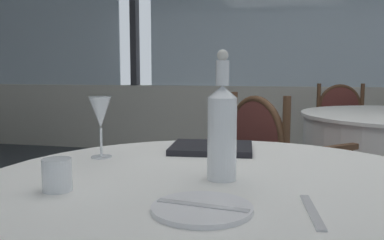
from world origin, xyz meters
The scene contains 10 objects.
window_wall_far centered at (0.00, 3.41, 1.18)m, with size 11.59×0.14×2.98m.
side_plate centered at (-0.05, -0.90, 0.77)m, with size 0.20×0.20×0.01m, color white.
butter_knife centered at (-0.05, -0.90, 0.78)m, with size 0.19×0.02×0.00m, color silver.
dinner_fork centered at (0.15, -0.86, 0.77)m, with size 0.19×0.02×0.00m, color silver.
water_bottle centered at (-0.05, -0.66, 0.89)m, with size 0.07×0.07×0.32m.
wine_glass centered at (-0.46, -0.49, 0.90)m, with size 0.07×0.07×0.19m.
water_tumbler centered at (-0.40, -0.84, 0.80)m, with size 0.07×0.07×0.07m, color white.
menu_book centered at (-0.14, -0.30, 0.77)m, with size 0.27×0.22×0.02m, color black.
dining_chair_1_0 centered at (0.61, 2.20, 0.55)m, with size 0.60×0.55×0.92m.
dining_chair_1_1 centered at (0.05, 0.43, 0.54)m, with size 0.66×0.66×0.92m.
Camera 1 is at (0.10, -1.64, 1.03)m, focal length 38.21 mm.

